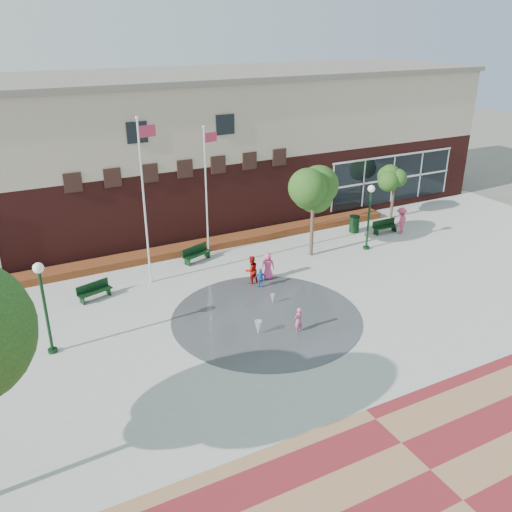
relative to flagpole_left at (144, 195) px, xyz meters
name	(u,v)px	position (x,y,z in m)	size (l,w,h in m)	color
ground	(303,351)	(3.40, -8.83, -4.57)	(120.00, 120.00, 0.00)	#666056
plaza_concrete	(256,308)	(3.40, -4.83, -4.56)	(46.00, 18.00, 0.01)	#A8A8A0
paver_band	(430,470)	(3.40, -15.83, -4.56)	(46.00, 6.00, 0.01)	maroon
splash_pad	(266,318)	(3.40, -5.83, -4.56)	(8.40, 8.40, 0.01)	#383A3D
library_building	(156,150)	(3.40, 8.65, 0.08)	(44.40, 10.40, 9.20)	#471816
flower_bed	(194,251)	(3.40, 2.77, -4.57)	(26.00, 1.20, 0.40)	#A20615
flagpole_left	(144,195)	(0.00, 0.00, 0.00)	(0.95, 0.27, 8.20)	white
flagpole_right	(207,185)	(3.96, 1.94, -0.56)	(0.87, 0.27, 7.18)	white
lamp_left	(44,298)	(-5.40, -4.30, -2.15)	(0.41, 0.41, 3.89)	black
lamp_right	(369,210)	(12.27, -1.57, -2.20)	(0.40, 0.40, 3.81)	black
bench_left	(95,294)	(-2.91, -0.56, -4.30)	(1.69, 0.90, 0.82)	black
bench_mid	(197,257)	(2.98, 1.30, -4.29)	(1.79, 1.05, 0.87)	black
bench_right	(385,229)	(14.89, -0.06, -4.30)	(1.68, 0.50, 0.84)	black
trash_can	(354,224)	(13.30, 0.97, -4.03)	(0.64, 0.64, 1.06)	black
tree_mid	(313,195)	(8.96, -0.85, -1.05)	(2.87, 2.87, 4.84)	#442F27
tree_small_right	(395,181)	(17.11, 1.98, -2.04)	(2.03, 2.03, 3.46)	#442F27
water_jet_a	(258,335)	(2.41, -6.92, -4.57)	(0.32, 0.32, 0.63)	white
water_jet_b	(272,304)	(4.26, -4.83, -4.57)	(0.21, 0.21, 0.47)	white
child_splash	(298,320)	(4.02, -7.48, -3.99)	(0.42, 0.27, 1.15)	#CC5089
adult_red	(251,270)	(4.37, -2.48, -3.83)	(0.72, 0.56, 1.48)	#AF0D06
adult_pink	(268,266)	(5.34, -2.40, -3.85)	(0.70, 0.46, 1.44)	#E94885
child_blue	(261,278)	(4.56, -3.10, -4.05)	(0.60, 0.25, 1.02)	blue
person_bench	(401,221)	(15.69, -0.53, -3.73)	(1.08, 0.62, 1.67)	#CA3C65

